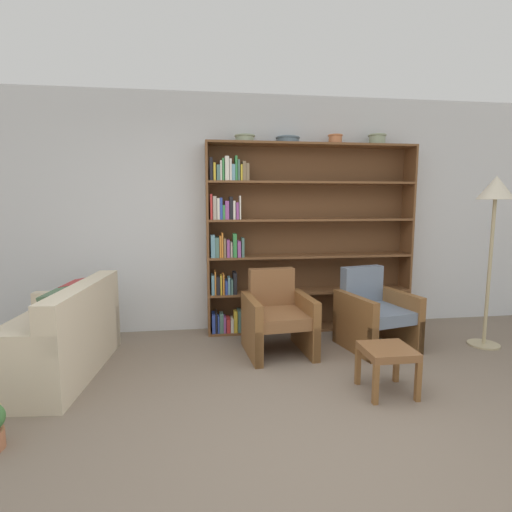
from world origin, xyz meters
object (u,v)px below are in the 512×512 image
(bookshelf, at_px, (293,239))
(bowl_brass, at_px, (288,140))
(armchair_leather, at_px, (277,316))
(armchair_cushioned, at_px, (374,312))
(bowl_slate, at_px, (335,139))
(footstool, at_px, (387,355))
(couch, at_px, (53,342))
(floor_lamp, at_px, (495,201))
(bowl_copper, at_px, (377,139))
(bowl_olive, at_px, (245,138))

(bookshelf, distance_m, bowl_brass, 1.13)
(armchair_leather, relative_size, armchair_cushioned, 1.00)
(bowl_slate, xyz_separation_m, footstool, (-0.10, -1.68, -1.93))
(couch, bearing_deg, armchair_cushioned, -80.04)
(floor_lamp, height_order, footstool, floor_lamp)
(floor_lamp, bearing_deg, bowl_copper, 138.52)
(bowl_slate, height_order, floor_lamp, bowl_slate)
(bowl_slate, xyz_separation_m, armchair_leather, (-0.80, -0.68, -1.87))
(bookshelf, xyz_separation_m, bowl_brass, (-0.08, -0.03, 1.13))
(couch, xyz_separation_m, armchair_cushioned, (3.11, 0.26, 0.07))
(bowl_olive, distance_m, floor_lamp, 2.70)
(bookshelf, bearing_deg, floor_lamp, -23.81)
(bowl_copper, distance_m, floor_lamp, 1.43)
(armchair_leather, bearing_deg, bowl_slate, -144.66)
(armchair_leather, height_order, floor_lamp, floor_lamp)
(armchair_leather, bearing_deg, couch, 2.12)
(bookshelf, xyz_separation_m, bowl_copper, (0.98, -0.03, 1.16))
(floor_lamp, relative_size, footstool, 4.66)
(bookshelf, relative_size, footstool, 6.36)
(bowl_copper, bearing_deg, bookshelf, 178.53)
(bowl_copper, xyz_separation_m, footstool, (-0.60, -1.68, -1.94))
(footstool, bearing_deg, armchair_cushioned, 71.36)
(bowl_brass, bearing_deg, bowl_slate, 0.00)
(couch, bearing_deg, floor_lamp, -83.20)
(bowl_copper, distance_m, footstool, 2.63)
(bowl_copper, xyz_separation_m, couch, (-3.38, -0.93, -1.96))
(bookshelf, distance_m, armchair_leather, 1.06)
(floor_lamp, bearing_deg, couch, -178.44)
(bookshelf, xyz_separation_m, bowl_olive, (-0.57, -0.03, 1.14))
(bowl_brass, distance_m, bowl_slate, 0.56)
(bowl_copper, relative_size, floor_lamp, 0.12)
(bookshelf, xyz_separation_m, couch, (-2.39, -0.96, -0.80))
(bookshelf, relative_size, bowl_slate, 14.22)
(armchair_leather, distance_m, floor_lamp, 2.52)
(bowl_olive, distance_m, bowl_brass, 0.49)
(bowl_olive, bearing_deg, bookshelf, 2.54)
(armchair_cushioned, bearing_deg, bookshelf, -57.53)
(bowl_slate, bearing_deg, bookshelf, 176.98)
(bowl_brass, distance_m, armchair_leather, 1.99)
(bowl_slate, distance_m, bowl_copper, 0.51)
(armchair_leather, distance_m, armchair_cushioned, 1.04)
(bowl_olive, bearing_deg, bowl_copper, 0.00)
(bowl_copper, bearing_deg, armchair_cushioned, -111.33)
(bowl_brass, xyz_separation_m, bowl_slate, (0.56, 0.00, 0.02))
(armchair_cushioned, bearing_deg, footstool, 58.11)
(bookshelf, bearing_deg, bowl_olive, -177.46)
(bowl_olive, xyz_separation_m, footstool, (0.95, -1.68, -1.92))
(bowl_copper, xyz_separation_m, floor_lamp, (0.92, -0.82, -0.72))
(bookshelf, bearing_deg, bowl_copper, -1.47)
(footstool, bearing_deg, armchair_leather, 125.05)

